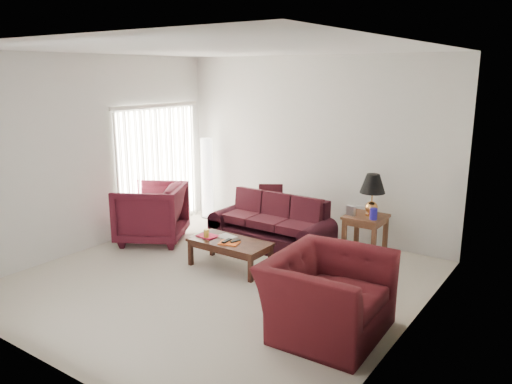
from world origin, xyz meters
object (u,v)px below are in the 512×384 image
(armchair_right, at_px, (327,295))
(coffee_table, at_px, (230,254))
(floor_lamp, at_px, (207,178))
(end_table, at_px, (365,235))
(sofa, at_px, (271,223))
(armchair_left, at_px, (151,213))

(armchair_right, height_order, coffee_table, armchair_right)
(coffee_table, bearing_deg, floor_lamp, 159.08)
(coffee_table, bearing_deg, end_table, 71.13)
(sofa, distance_m, floor_lamp, 2.09)
(floor_lamp, height_order, armchair_left, floor_lamp)
(floor_lamp, height_order, armchair_right, floor_lamp)
(floor_lamp, distance_m, armchair_left, 1.63)
(floor_lamp, bearing_deg, coffee_table, -42.90)
(sofa, bearing_deg, end_table, 21.38)
(sofa, xyz_separation_m, armchair_left, (-1.78, -0.87, 0.08))
(sofa, distance_m, coffee_table, 1.07)
(end_table, relative_size, floor_lamp, 0.40)
(armchair_right, distance_m, coffee_table, 2.14)
(floor_lamp, bearing_deg, end_table, -3.46)
(armchair_left, distance_m, coffee_table, 1.80)
(floor_lamp, bearing_deg, armchair_left, -84.81)
(sofa, bearing_deg, armchair_right, -43.93)
(armchair_left, xyz_separation_m, armchair_right, (3.73, -1.03, -0.06))
(end_table, bearing_deg, sofa, -158.84)
(armchair_left, bearing_deg, sofa, 86.25)
(sofa, distance_m, armchair_left, 1.98)
(floor_lamp, relative_size, armchair_left, 1.47)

